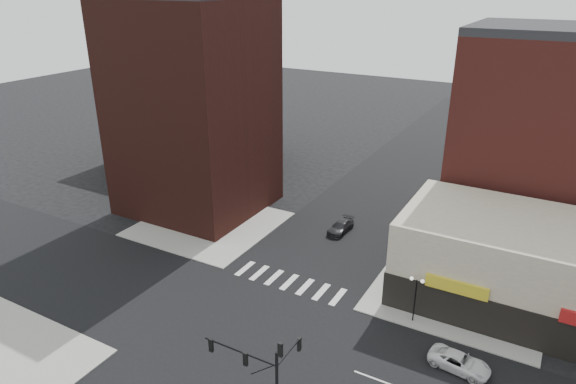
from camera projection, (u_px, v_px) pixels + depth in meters
The scene contains 13 objects.
ground at pixel (242, 330), 42.53m from camera, with size 240.00×240.00×0.00m, color black.
road_ew at pixel (242, 329), 42.53m from camera, with size 200.00×14.00×0.02m, color black.
road_ns at pixel (242, 329), 42.53m from camera, with size 14.00×200.00×0.02m, color black.
sidewalk_nw at pixel (209, 224), 60.73m from camera, with size 15.00×15.00×0.12m, color gray.
sidewalk_ne at pixel (459, 291), 47.63m from camera, with size 15.00×15.00×0.12m, color gray.
building_nw at pixel (193, 109), 61.21m from camera, with size 16.00×15.00×25.00m, color #3B1813.
building_nw_low at pixel (194, 120), 82.06m from camera, with size 20.00×18.00×12.00m, color #3B1813.
building_ne_midrise at pixel (549, 144), 53.47m from camera, with size 18.00×15.00×22.00m, color maroon.
building_ne_row at pixel (543, 277), 43.85m from camera, with size 24.20×12.20×8.00m.
traffic_signal at pixel (266, 371), 31.05m from camera, with size 5.59×3.09×7.77m.
street_lamp_ne at pixel (416, 288), 42.29m from camera, with size 1.22×0.32×4.16m.
white_suv at pixel (460, 362), 38.01m from camera, with size 2.08×4.51×1.25m, color silver.
dark_sedan_north at pixel (341, 227), 58.74m from camera, with size 1.78×4.39×1.27m, color black.
Camera 1 is at (20.38, -28.55, 26.90)m, focal length 32.00 mm.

